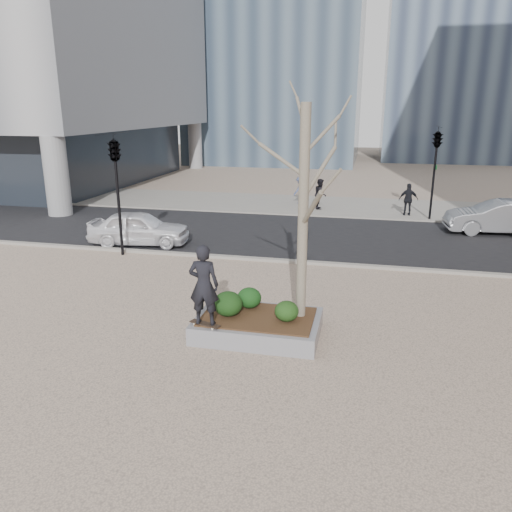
% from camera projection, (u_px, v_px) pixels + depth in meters
% --- Properties ---
extents(ground, '(120.00, 120.00, 0.00)m').
position_uv_depth(ground, '(219.00, 330.00, 12.52)').
color(ground, tan).
rests_on(ground, ground).
extents(street, '(60.00, 8.00, 0.02)m').
position_uv_depth(street, '(285.00, 234.00, 21.86)').
color(street, black).
rests_on(street, ground).
extents(far_sidewalk, '(60.00, 6.00, 0.02)m').
position_uv_depth(far_sidewalk, '(305.00, 205.00, 28.39)').
color(far_sidewalk, gray).
rests_on(far_sidewalk, ground).
extents(planter, '(3.00, 2.00, 0.45)m').
position_uv_depth(planter, '(258.00, 326.00, 12.24)').
color(planter, gray).
rests_on(planter, ground).
extents(planter_mulch, '(2.70, 1.70, 0.04)m').
position_uv_depth(planter_mulch, '(258.00, 317.00, 12.17)').
color(planter_mulch, '#382314').
rests_on(planter_mulch, planter).
extents(sycamore_tree, '(2.80, 2.80, 6.60)m').
position_uv_depth(sycamore_tree, '(304.00, 180.00, 11.28)').
color(sycamore_tree, gray).
rests_on(sycamore_tree, planter_mulch).
extents(shrub_left, '(0.71, 0.71, 0.61)m').
position_uv_depth(shrub_left, '(228.00, 304.00, 12.12)').
color(shrub_left, black).
rests_on(shrub_left, planter_mulch).
extents(shrub_middle, '(0.61, 0.61, 0.52)m').
position_uv_depth(shrub_middle, '(249.00, 298.00, 12.61)').
color(shrub_middle, '#133C13').
rests_on(shrub_middle, planter_mulch).
extents(shrub_right, '(0.58, 0.58, 0.49)m').
position_uv_depth(shrub_right, '(287.00, 311.00, 11.83)').
color(shrub_right, black).
rests_on(shrub_right, planter_mulch).
extents(skateboard, '(0.80, 0.43, 0.08)m').
position_uv_depth(skateboard, '(205.00, 325.00, 11.68)').
color(skateboard, black).
rests_on(skateboard, planter).
extents(skateboarder, '(0.72, 0.49, 1.91)m').
position_uv_depth(skateboarder, '(204.00, 285.00, 11.39)').
color(skateboarder, black).
rests_on(skateboarder, skateboard).
extents(police_car, '(4.18, 2.16, 1.36)m').
position_uv_depth(police_car, '(139.00, 228.00, 20.06)').
color(police_car, white).
rests_on(police_car, street).
extents(car_silver, '(4.52, 1.94, 1.45)m').
position_uv_depth(car_silver, '(498.00, 217.00, 21.81)').
color(car_silver, '#919399').
rests_on(car_silver, street).
extents(pedestrian_a, '(0.69, 0.85, 1.63)m').
position_uv_depth(pedestrian_a, '(320.00, 194.00, 27.04)').
color(pedestrian_a, black).
rests_on(pedestrian_a, far_sidewalk).
extents(pedestrian_b, '(1.03, 1.15, 1.55)m').
position_uv_depth(pedestrian_b, '(300.00, 190.00, 28.58)').
color(pedestrian_b, '#485782').
rests_on(pedestrian_b, far_sidewalk).
extents(pedestrian_c, '(0.98, 0.47, 1.63)m').
position_uv_depth(pedestrian_c, '(408.00, 199.00, 25.40)').
color(pedestrian_c, black).
rests_on(pedestrian_c, far_sidewalk).
extents(traffic_light_near, '(0.60, 2.48, 4.50)m').
position_uv_depth(traffic_light_near, '(118.00, 196.00, 18.26)').
color(traffic_light_near, black).
rests_on(traffic_light_near, ground).
extents(traffic_light_far, '(0.60, 2.48, 4.50)m').
position_uv_depth(traffic_light_far, '(434.00, 174.00, 24.14)').
color(traffic_light_far, black).
rests_on(traffic_light_far, ground).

